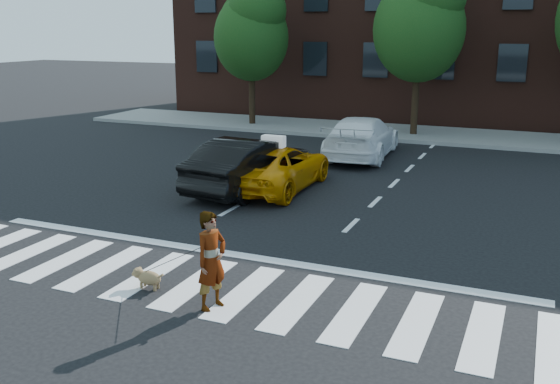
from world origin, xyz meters
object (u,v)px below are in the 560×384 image
at_px(black_sedan, 250,164).
at_px(white_suv, 362,137).
at_px(tree_left, 252,28).
at_px(woman, 211,261).
at_px(tree_mid, 421,18).
at_px(taxi, 276,167).
at_px(dog, 147,277).

xyz_separation_m(black_sedan, white_suv, (1.62, 5.75, -0.03)).
distance_m(tree_left, woman, 19.69).
bearing_deg(woman, black_sedan, 37.88).
xyz_separation_m(tree_mid, taxi, (-1.93, -10.08, -4.23)).
bearing_deg(white_suv, woman, 91.17).
height_order(tree_left, taxi, tree_left).
bearing_deg(white_suv, taxi, 75.05).
distance_m(tree_left, black_sedan, 12.26).
bearing_deg(woman, taxi, 32.53).
bearing_deg(taxi, black_sedan, 39.99).
height_order(white_suv, woman, woman).
distance_m(tree_left, tree_mid, 7.51).
bearing_deg(woman, white_suv, 21.81).
bearing_deg(tree_mid, woman, -89.23).
bearing_deg(black_sedan, tree_mid, -96.27).
relative_size(tree_left, dog, 10.06).
height_order(black_sedan, woman, woman).
bearing_deg(white_suv, tree_mid, -104.64).
xyz_separation_m(tree_mid, black_sedan, (-2.53, -10.59, -4.10)).
relative_size(white_suv, dog, 7.74).
relative_size(taxi, white_suv, 0.89).
distance_m(taxi, woman, 7.97).
height_order(taxi, white_suv, white_suv).
height_order(taxi, dog, taxi).
bearing_deg(dog, taxi, 92.49).
height_order(tree_left, tree_mid, tree_mid).
height_order(white_suv, dog, white_suv).
bearing_deg(tree_left, taxi, -61.09).
distance_m(tree_left, dog, 19.08).
xyz_separation_m(taxi, woman, (2.17, -7.67, 0.21)).
xyz_separation_m(tree_mid, dog, (-1.22, -17.51, -4.64)).
xyz_separation_m(taxi, black_sedan, (-0.60, -0.51, 0.13)).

